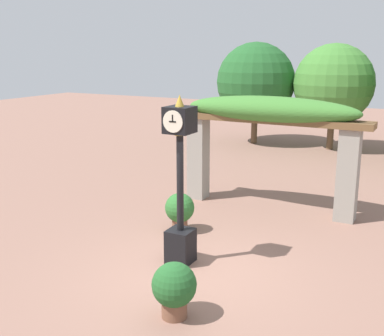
% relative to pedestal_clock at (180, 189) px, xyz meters
% --- Properties ---
extents(ground_plane, '(60.00, 60.00, 0.00)m').
position_rel_pedestal_clock_xyz_m(ground_plane, '(0.39, -0.28, -1.55)').
color(ground_plane, '#8E6656').
extents(pedestal_clock, '(0.51, 0.55, 3.40)m').
position_rel_pedestal_clock_xyz_m(pedestal_clock, '(0.00, 0.00, 0.00)').
color(pedestal_clock, black).
rests_on(pedestal_clock, ground).
extents(pergola, '(5.27, 1.09, 3.04)m').
position_rel_pedestal_clock_xyz_m(pergola, '(0.39, 4.11, 0.78)').
color(pergola, gray).
rests_on(pergola, ground).
extents(potted_plant_near_left, '(0.73, 0.73, 0.93)m').
position_rel_pedestal_clock_xyz_m(potted_plant_near_left, '(0.92, -1.86, -1.03)').
color(potted_plant_near_left, brown).
rests_on(potted_plant_near_left, ground).
extents(potted_plant_near_right, '(0.70, 0.70, 0.94)m').
position_rel_pedestal_clock_xyz_m(potted_plant_near_right, '(-0.85, 1.50, -1.02)').
color(potted_plant_near_right, brown).
rests_on(potted_plant_near_right, ground).
extents(tree_line, '(11.34, 4.44, 5.16)m').
position_rel_pedestal_clock_xyz_m(tree_line, '(1.00, 12.67, 1.40)').
color(tree_line, brown).
rests_on(tree_line, ground).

